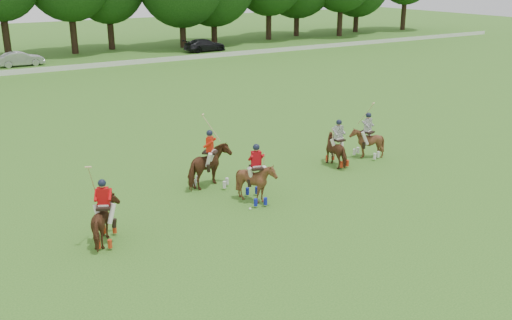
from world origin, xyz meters
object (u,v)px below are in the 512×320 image
polo_red_b (210,167)px  car_right (205,45)px  polo_stripe_b (367,142)px  car_mid (21,59)px  polo_red_c (256,181)px  polo_ball (250,209)px  polo_red_a (105,221)px  polo_stripe_a (338,149)px

polo_red_b → car_right: bearing=63.7°
car_right → polo_stripe_b: bearing=160.6°
car_mid → car_right: (18.98, 0.00, 0.02)m
polo_red_c → polo_ball: size_ratio=25.69×
polo_stripe_b → car_mid: bearing=103.4°
polo_red_c → polo_stripe_b: polo_stripe_b is taller
car_mid → polo_ball: (0.95, -39.61, -0.62)m
car_mid → polo_red_c: 39.07m
polo_stripe_b → polo_red_a: bearing=-170.2°
car_mid → polo_red_b: (0.79, -36.73, 0.22)m
polo_ball → car_right: bearing=65.5°
car_mid → polo_stripe_b: size_ratio=1.48×
car_right → car_mid: bearing=85.9°
polo_red_a → polo_ball: size_ratio=30.50×
car_mid → polo_red_c: (1.57, -39.04, 0.17)m
polo_red_c → polo_red_a: bearing=-176.0°
polo_red_a → polo_red_c: (6.00, 0.41, 0.05)m
polo_red_b → polo_red_a: bearing=-152.5°
polo_stripe_a → polo_stripe_b: (1.90, 0.17, 0.01)m
polo_red_b → polo_red_c: polo_red_b is taller
car_right → polo_ball: size_ratio=52.26×
polo_red_b → polo_stripe_b: size_ratio=1.08×
polo_red_b → polo_stripe_a: polo_red_b is taller
polo_ball → polo_red_a: bearing=178.3°
polo_red_a → polo_red_b: size_ratio=0.93×
polo_stripe_a → polo_ball: polo_stripe_a is taller
car_mid → polo_stripe_a: size_ratio=1.88×
polo_ball → polo_red_c: bearing=42.8°
polo_red_a → polo_red_b: bearing=27.5°
polo_red_a → polo_red_c: 6.01m
polo_red_c → polo_stripe_a: 5.67m
polo_red_c → car_mid: bearing=92.3°
car_mid → polo_stripe_b: 38.20m
polo_red_a → polo_stripe_a: size_ratio=1.28×
car_right → polo_red_c: 42.75m
polo_stripe_b → polo_red_b: bearing=177.0°
polo_red_b → polo_stripe_b: bearing=-3.0°
car_right → polo_stripe_a: 39.20m
car_mid → polo_ball: 39.63m
car_mid → polo_red_a: 39.70m
polo_red_a → polo_ball: 5.43m
car_right → polo_red_a: size_ratio=1.71×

